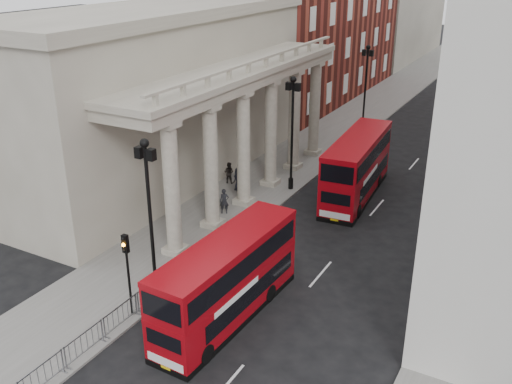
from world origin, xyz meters
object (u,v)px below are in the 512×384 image
Objects in this scene: lamp_post_mid at (292,126)px; pedestrian_c at (238,179)px; lamp_post_south at (150,209)px; bus_far at (357,166)px; pedestrian_b at (229,173)px; traffic_light at (127,260)px; bus_near at (227,278)px; lamp_post_north at (366,83)px; pedestrian_a at (224,201)px.

pedestrian_c is at bearing -146.44° from lamp_post_mid.
lamp_post_south reaches higher than pedestrian_c.
bus_far reaches higher than pedestrian_b.
lamp_post_mid reaches higher than traffic_light.
lamp_post_south is 0.87× the size of bus_near.
lamp_post_mid is 1.93× the size of traffic_light.
lamp_post_north is 18.27m from pedestrian_b.
lamp_post_south is 4.81× the size of pedestrian_c.
pedestrian_b is at bearing 105.58° from traffic_light.
pedestrian_b is (-8.77, 14.56, -1.20)m from bus_near.
lamp_post_north is 18.85m from pedestrian_c.
lamp_post_south is 5.03m from bus_near.
traffic_light is at bearing -50.22° from pedestrian_c.
traffic_light is 16.36m from pedestrian_c.
lamp_post_mid is 0.87× the size of bus_near.
lamp_post_south is 14.76m from pedestrian_c.
lamp_post_south is 1.93× the size of traffic_light.
lamp_post_south is 4.89× the size of pedestrian_a.
traffic_light is 2.53× the size of pedestrian_a.
bus_far reaches higher than pedestrian_a.
bus_near is 0.92× the size of bus_far.
lamp_post_mid is 7.47m from pedestrian_a.
pedestrian_c reaches higher than pedestrian_a.
lamp_post_mid is at bearing 61.46° from pedestrian_c.
pedestrian_c is at bearing 101.88° from traffic_light.
bus_far reaches higher than bus_near.
lamp_post_south is 16.00m from lamp_post_mid.
pedestrian_a is at bearing 101.56° from lamp_post_south.
bus_near reaches higher than pedestrian_a.
pedestrian_b is 0.95× the size of pedestrian_c.
pedestrian_b is (-9.14, -2.47, -1.37)m from bus_far.
pedestrian_c is (-7.80, -3.38, -1.32)m from bus_far.
pedestrian_a is (-2.04, -6.01, -3.94)m from lamp_post_mid.
lamp_post_mid is 18.11m from traffic_light.
traffic_light is 19.78m from bus_far.
pedestrian_a is (-6.60, -7.24, -1.34)m from bus_far.
lamp_post_mid and lamp_post_north have the same top height.
lamp_post_north is 4.89× the size of pedestrian_a.
pedestrian_a is at bearing 124.77° from bus_near.
lamp_post_mid reaches higher than pedestrian_c.
bus_far is at bearing 51.33° from pedestrian_c.
lamp_post_south reaches higher than pedestrian_a.
bus_near is at bearing -75.13° from lamp_post_mid.
pedestrian_c is (-3.24, 13.85, -3.93)m from lamp_post_south.
bus_far is at bearing 75.18° from lamp_post_south.
lamp_post_south is 10.93m from pedestrian_a.
lamp_post_north is 34.07m from traffic_light.
pedestrian_c is at bearing 75.68° from pedestrian_a.
pedestrian_a is at bearing -95.31° from lamp_post_north.
lamp_post_north is 4.81× the size of pedestrian_c.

